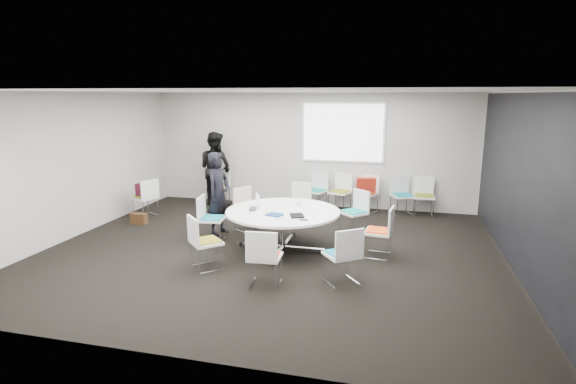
% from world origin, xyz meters
% --- Properties ---
extents(room_shell, '(8.08, 7.08, 2.88)m').
position_xyz_m(room_shell, '(0.09, 0.00, 1.40)').
color(room_shell, black).
rests_on(room_shell, ground).
extents(conference_table, '(2.03, 2.03, 0.73)m').
position_xyz_m(conference_table, '(0.18, 0.08, 0.52)').
color(conference_table, silver).
rests_on(conference_table, ground).
extents(projection_screen, '(1.90, 0.03, 1.35)m').
position_xyz_m(projection_screen, '(0.80, 3.46, 1.85)').
color(projection_screen, white).
rests_on(projection_screen, room_shell).
extents(chair_ring_a, '(0.50, 0.51, 0.88)m').
position_xyz_m(chair_ring_a, '(1.88, 0.14, 0.28)').
color(chair_ring_a, silver).
rests_on(chair_ring_a, ground).
extents(chair_ring_b, '(0.64, 0.64, 0.88)m').
position_xyz_m(chair_ring_b, '(1.32, 1.33, 0.28)').
color(chair_ring_b, silver).
rests_on(chair_ring_b, ground).
extents(chair_ring_c, '(0.53, 0.52, 0.88)m').
position_xyz_m(chair_ring_c, '(0.08, 1.80, 0.28)').
color(chair_ring_c, silver).
rests_on(chair_ring_c, ground).
extents(chair_ring_d, '(0.63, 0.63, 0.88)m').
position_xyz_m(chair_ring_d, '(-0.80, 1.07, 0.28)').
color(chair_ring_d, silver).
rests_on(chair_ring_d, ground).
extents(chair_ring_e, '(0.50, 0.51, 0.88)m').
position_xyz_m(chair_ring_e, '(-1.24, 0.20, 0.28)').
color(chair_ring_e, silver).
rests_on(chair_ring_e, ground).
extents(chair_ring_f, '(0.64, 0.64, 0.88)m').
position_xyz_m(chair_ring_f, '(-0.78, -1.10, 0.28)').
color(chair_ring_f, silver).
rests_on(chair_ring_f, ground).
extents(chair_ring_g, '(0.49, 0.48, 0.88)m').
position_xyz_m(chair_ring_g, '(0.33, -1.51, 0.28)').
color(chair_ring_g, silver).
rests_on(chair_ring_g, ground).
extents(chair_ring_h, '(0.64, 0.63, 0.88)m').
position_xyz_m(chair_ring_h, '(1.41, -1.14, 0.28)').
color(chair_ring_h, silver).
rests_on(chair_ring_h, ground).
extents(chair_back_a, '(0.58, 0.57, 0.88)m').
position_xyz_m(chair_back_a, '(0.22, 3.16, 0.28)').
color(chair_back_a, silver).
rests_on(chair_back_a, ground).
extents(chair_back_b, '(0.58, 0.57, 0.88)m').
position_xyz_m(chair_back_b, '(0.81, 3.16, 0.28)').
color(chair_back_b, silver).
rests_on(chair_back_b, ground).
extents(chair_back_c, '(0.61, 0.60, 0.88)m').
position_xyz_m(chair_back_c, '(1.44, 3.14, 0.28)').
color(chair_back_c, silver).
rests_on(chair_back_c, ground).
extents(chair_back_d, '(0.60, 0.59, 0.88)m').
position_xyz_m(chair_back_d, '(2.26, 3.13, 0.28)').
color(chair_back_d, silver).
rests_on(chair_back_d, ground).
extents(chair_back_e, '(0.48, 0.47, 0.88)m').
position_xyz_m(chair_back_e, '(2.75, 3.17, 0.28)').
color(chair_back_e, silver).
rests_on(chair_back_e, ground).
extents(chair_spare_left, '(0.60, 0.60, 0.88)m').
position_xyz_m(chair_spare_left, '(-3.43, 1.51, 0.28)').
color(chair_spare_left, silver).
rests_on(chair_spare_left, ground).
extents(chair_person_back, '(0.55, 0.54, 0.88)m').
position_xyz_m(chair_person_back, '(-2.33, 3.17, 0.28)').
color(chair_person_back, silver).
rests_on(chair_person_back, ground).
extents(person_main, '(0.51, 0.67, 1.65)m').
position_xyz_m(person_main, '(-1.29, 0.70, 0.82)').
color(person_main, black).
rests_on(person_main, ground).
extents(person_back, '(1.08, 0.96, 1.85)m').
position_xyz_m(person_back, '(-2.33, 3.00, 0.92)').
color(person_back, black).
rests_on(person_back, ground).
extents(laptop, '(0.26, 0.34, 0.02)m').
position_xyz_m(laptop, '(-0.32, 0.04, 0.74)').
color(laptop, '#333338').
rests_on(laptop, conference_table).
extents(laptop_lid, '(0.16, 0.27, 0.22)m').
position_xyz_m(laptop_lid, '(-0.32, 0.21, 0.86)').
color(laptop_lid, silver).
rests_on(laptop_lid, conference_table).
extents(notebook_black, '(0.31, 0.36, 0.02)m').
position_xyz_m(notebook_black, '(0.51, -0.23, 0.74)').
color(notebook_black, black).
rests_on(notebook_black, conference_table).
extents(tablet_folio, '(0.31, 0.27, 0.03)m').
position_xyz_m(tablet_folio, '(0.13, -0.27, 0.74)').
color(tablet_folio, navy).
rests_on(tablet_folio, conference_table).
extents(papers_right, '(0.36, 0.33, 0.00)m').
position_xyz_m(papers_right, '(0.66, 0.35, 0.73)').
color(papers_right, white).
rests_on(papers_right, conference_table).
extents(papers_front, '(0.33, 0.26, 0.00)m').
position_xyz_m(papers_front, '(0.86, 0.10, 0.73)').
color(papers_front, white).
rests_on(papers_front, conference_table).
extents(cup, '(0.08, 0.08, 0.09)m').
position_xyz_m(cup, '(0.37, 0.45, 0.78)').
color(cup, white).
rests_on(cup, conference_table).
extents(phone, '(0.15, 0.09, 0.01)m').
position_xyz_m(phone, '(0.68, -0.44, 0.73)').
color(phone, black).
rests_on(phone, conference_table).
extents(maroon_bag, '(0.40, 0.15, 0.28)m').
position_xyz_m(maroon_bag, '(-3.45, 1.51, 0.62)').
color(maroon_bag, '#491326').
rests_on(maroon_bag, chair_spare_left).
extents(brown_bag, '(0.37, 0.18, 0.24)m').
position_xyz_m(brown_bag, '(-3.26, 0.92, 0.12)').
color(brown_bag, '#3B2412').
rests_on(brown_bag, ground).
extents(red_jacket, '(0.46, 0.24, 0.36)m').
position_xyz_m(red_jacket, '(1.44, 2.92, 0.70)').
color(red_jacket, '#9F2313').
rests_on(red_jacket, chair_back_c).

